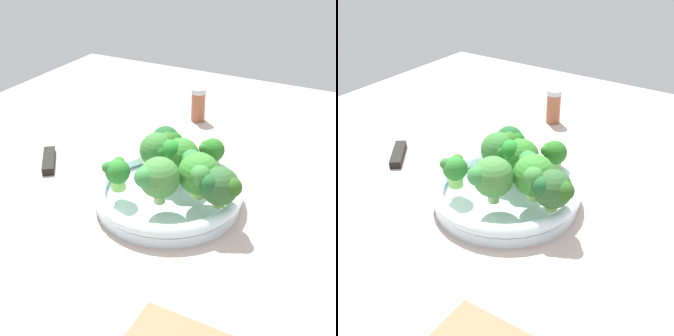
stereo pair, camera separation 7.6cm
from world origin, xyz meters
TOP-DOWN VIEW (x-y plane):
  - ground_plane at (0.00, 0.00)cm, footprint 130.00×130.00cm
  - bowl at (-0.77, 3.93)cm, footprint 25.65×25.65cm
  - broccoli_floret_0 at (-4.73, -5.27)cm, footprint 4.35×4.23cm
  - broccoli_floret_1 at (5.82, 9.21)cm, footprint 4.38×4.24cm
  - broccoli_floret_2 at (2.72, 0.64)cm, footprint 6.17×6.56cm
  - broccoli_floret_3 at (-2.06, 9.58)cm, footprint 6.49×7.01cm
  - broccoli_floret_4 at (3.56, -3.73)cm, footprint 6.08×5.35cm
  - broccoli_floret_5 at (-1.24, 0.68)cm, footprint 6.31×6.47cm
  - broccoli_floret_6 at (-6.80, 5.17)cm, footprint 6.76×7.26cm
  - broccoli_floret_7 at (-10.93, 6.28)cm, footprint 6.68×6.31cm
  - knife at (29.54, -1.11)cm, footprint 18.21×22.48cm
  - pepper_shaker at (9.04, -30.32)cm, footprint 3.45×3.45cm

SIDE VIEW (x-z plane):
  - ground_plane at x=0.00cm, z-range -2.50..0.00cm
  - knife at x=29.54cm, z-range -0.20..1.30cm
  - bowl at x=-0.77cm, z-range 0.04..4.01cm
  - pepper_shaker at x=9.04cm, z-range 0.05..8.11cm
  - broccoli_floret_0 at x=-4.73cm, z-range 4.30..9.47cm
  - broccoli_floret_1 at x=5.82cm, z-range 4.45..9.86cm
  - broccoli_floret_7 at x=-10.93cm, z-range 4.36..11.00cm
  - broccoli_floret_4 at x=3.56cm, z-range 4.57..10.84cm
  - broccoli_floret_2 at x=2.72cm, z-range 4.51..11.58cm
  - broccoli_floret_5 at x=-1.24cm, z-range 4.57..11.73cm
  - broccoli_floret_6 at x=-6.80cm, z-range 4.51..12.07cm
  - broccoli_floret_3 at x=-2.06cm, z-range 4.65..12.41cm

